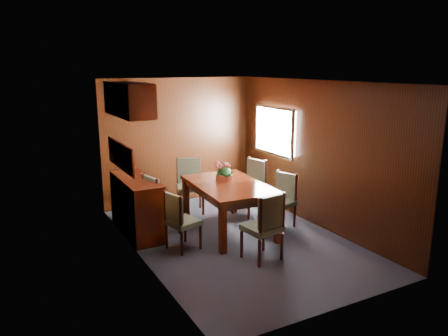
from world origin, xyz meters
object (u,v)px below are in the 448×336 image
chair_left_near (179,218)px  chair_right_near (282,197)px  sideboard (137,206)px  chair_head (266,223)px  dining_table (229,190)px  flower_centerpiece (224,171)px

chair_left_near → chair_right_near: size_ratio=0.96×
sideboard → chair_head: (1.23, -1.84, 0.09)m
dining_table → chair_right_near: size_ratio=1.92×
dining_table → chair_right_near: 0.92m
dining_table → chair_head: (-0.11, -1.23, -0.14)m
dining_table → chair_left_near: size_ratio=1.99×
chair_left_near → chair_right_near: bearing=78.4°
chair_left_near → sideboard: bearing=-175.6°
chair_left_near → chair_head: bearing=30.5°
sideboard → chair_left_near: (0.33, -0.96, 0.04)m
sideboard → dining_table: (1.33, -0.61, 0.23)m
chair_head → flower_centerpiece: 1.54m
chair_right_near → chair_left_near: bearing=75.9°
sideboard → flower_centerpiece: flower_centerpiece is taller
dining_table → chair_left_near: (-1.00, -0.34, -0.19)m
sideboard → flower_centerpiece: (1.39, -0.36, 0.49)m
dining_table → flower_centerpiece: bearing=81.5°
dining_table → chair_right_near: bearing=-11.4°
chair_head → chair_right_near: bearing=37.7°
sideboard → chair_head: bearing=-56.3°
chair_head → flower_centerpiece: size_ratio=3.09×
chair_head → flower_centerpiece: bearing=76.3°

